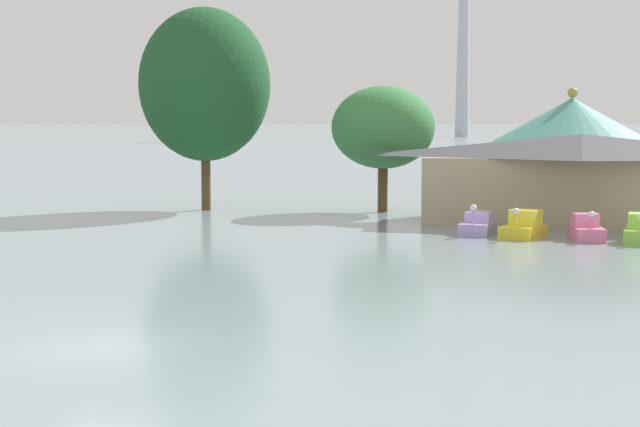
% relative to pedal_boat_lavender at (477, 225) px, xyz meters
% --- Properties ---
extents(ground_plane, '(2000.00, 2000.00, 0.00)m').
position_rel_pedal_boat_lavender_xyz_m(ground_plane, '(-7.03, -26.36, -0.45)').
color(ground_plane, gray).
extents(pedal_boat_lavender, '(1.72, 2.81, 1.60)m').
position_rel_pedal_boat_lavender_xyz_m(pedal_boat_lavender, '(0.00, 0.00, 0.00)').
color(pedal_boat_lavender, '#B299D8').
rests_on(pedal_boat_lavender, ground).
extents(pedal_boat_yellow, '(2.32, 2.80, 1.55)m').
position_rel_pedal_boat_lavender_xyz_m(pedal_boat_yellow, '(2.32, -0.91, 0.08)').
color(pedal_boat_yellow, yellow).
rests_on(pedal_boat_yellow, ground).
extents(pedal_boat_pink, '(1.84, 2.90, 1.48)m').
position_rel_pedal_boat_lavender_xyz_m(pedal_boat_pink, '(5.24, -0.87, 0.05)').
color(pedal_boat_pink, pink).
rests_on(pedal_boat_pink, ground).
extents(boathouse, '(18.02, 6.81, 4.95)m').
position_rel_pedal_boat_lavender_xyz_m(boathouse, '(5.03, 5.98, 2.13)').
color(boathouse, tan).
rests_on(boathouse, ground).
extents(green_roof_pavilion, '(12.57, 12.57, 7.87)m').
position_rel_pedal_boat_lavender_xyz_m(green_roof_pavilion, '(4.50, 17.91, 3.59)').
color(green_roof_pavilion, brown).
rests_on(green_roof_pavilion, ground).
extents(shoreline_tree_tall_left, '(8.24, 8.24, 12.73)m').
position_rel_pedal_boat_lavender_xyz_m(shoreline_tree_tall_left, '(-17.87, 8.23, 7.46)').
color(shoreline_tree_tall_left, brown).
rests_on(shoreline_tree_tall_left, ground).
extents(shoreline_tree_mid, '(6.40, 6.40, 7.82)m').
position_rel_pedal_boat_lavender_xyz_m(shoreline_tree_mid, '(-6.78, 9.86, 4.79)').
color(shoreline_tree_mid, brown).
rests_on(shoreline_tree_mid, ground).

